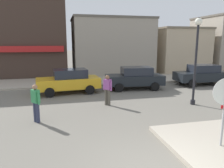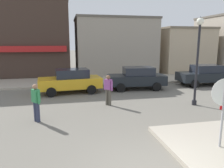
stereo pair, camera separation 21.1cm
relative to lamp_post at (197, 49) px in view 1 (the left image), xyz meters
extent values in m
cube|color=#A89E8C|center=(-4.53, 7.90, -2.88)|extent=(80.00, 4.00, 0.15)
cylinder|color=#9E9EA3|center=(-2.10, -4.66, -1.81)|extent=(0.07, 0.07, 2.30)
cube|color=red|center=(-2.10, -4.65, -1.57)|extent=(0.20, 0.04, 0.11)
cylinder|color=black|center=(0.00, 0.00, -0.86)|extent=(0.12, 0.12, 4.20)
cylinder|color=black|center=(0.00, 0.00, -2.84)|extent=(0.24, 0.24, 0.24)
sphere|color=white|center=(0.00, 0.00, 1.35)|extent=(0.36, 0.36, 0.36)
cone|color=black|center=(0.00, 0.00, 1.49)|extent=(0.32, 0.32, 0.18)
cube|color=gold|center=(-6.38, 4.26, -2.29)|extent=(4.13, 2.04, 0.66)
cube|color=#1E232D|center=(-6.23, 4.27, -1.68)|extent=(2.19, 1.57, 0.56)
cylinder|color=black|center=(-7.54, 3.31, -2.66)|extent=(0.61, 0.23, 0.60)
cylinder|color=black|center=(-7.69, 5.00, -2.66)|extent=(0.61, 0.23, 0.60)
cylinder|color=black|center=(-5.07, 3.52, -2.66)|extent=(0.61, 0.23, 0.60)
cylinder|color=black|center=(-5.22, 5.22, -2.66)|extent=(0.61, 0.23, 0.60)
cube|color=black|center=(-1.78, 4.44, -2.29)|extent=(4.14, 2.06, 0.66)
cube|color=#1E232D|center=(-1.63, 4.43, -1.68)|extent=(2.20, 1.58, 0.56)
cylinder|color=black|center=(-3.09, 3.71, -2.66)|extent=(0.61, 0.23, 0.60)
cylinder|color=black|center=(-2.93, 5.40, -2.66)|extent=(0.61, 0.23, 0.60)
cylinder|color=black|center=(-0.62, 3.48, -2.66)|extent=(0.61, 0.23, 0.60)
cylinder|color=black|center=(-0.46, 5.17, -2.66)|extent=(0.61, 0.23, 0.60)
cube|color=black|center=(3.79, 4.70, -2.29)|extent=(4.06, 1.86, 0.66)
cube|color=#1E232D|center=(3.94, 4.69, -1.68)|extent=(2.13, 1.47, 0.56)
cylinder|color=black|center=(2.52, 3.90, -2.66)|extent=(0.61, 0.20, 0.60)
cylinder|color=black|center=(2.58, 5.60, -2.66)|extent=(0.61, 0.20, 0.60)
cylinder|color=black|center=(5.00, 3.80, -2.66)|extent=(0.61, 0.20, 0.60)
cylinder|color=black|center=(5.06, 5.50, -2.66)|extent=(0.61, 0.20, 0.60)
cylinder|color=#4C473D|center=(-4.54, 1.00, -2.53)|extent=(0.16, 0.16, 0.85)
cylinder|color=#4C473D|center=(-4.42, 0.86, -2.53)|extent=(0.16, 0.16, 0.85)
cube|color=#994C99|center=(-4.48, 0.93, -1.84)|extent=(0.40, 0.42, 0.54)
sphere|color=brown|center=(-4.48, 0.93, -1.46)|extent=(0.22, 0.22, 0.22)
cylinder|color=#994C99|center=(-4.63, 1.10, -1.89)|extent=(0.13, 0.13, 0.52)
cylinder|color=#994C99|center=(-4.33, 0.76, -1.89)|extent=(0.13, 0.13, 0.52)
cylinder|color=#2D334C|center=(-7.95, -0.75, -2.53)|extent=(0.16, 0.16, 0.85)
cylinder|color=#2D334C|center=(-7.84, -0.90, -2.53)|extent=(0.16, 0.16, 0.85)
cube|color=#338C51|center=(-7.89, -0.82, -1.84)|extent=(0.39, 0.42, 0.54)
sphere|color=#9E7051|center=(-7.89, -0.82, -1.46)|extent=(0.22, 0.22, 0.22)
cylinder|color=#338C51|center=(-8.03, -0.64, -1.89)|extent=(0.13, 0.13, 0.52)
cylinder|color=#338C51|center=(-7.76, -1.01, -1.89)|extent=(0.13, 0.13, 0.52)
cube|color=#3D2D26|center=(-11.83, 13.73, 0.89)|extent=(11.28, 7.65, 7.69)
cube|color=#9E9384|center=(-1.60, 12.23, -0.24)|extent=(7.79, 5.23, 5.43)
cube|color=#5E584F|center=(-1.60, 12.23, 2.57)|extent=(7.95, 5.34, 0.20)
cube|color=tan|center=(5.90, 13.15, -0.68)|extent=(5.32, 7.14, 4.56)
cube|color=#716452|center=(5.90, 13.15, 1.70)|extent=(5.43, 7.28, 0.20)
camera|label=1|loc=(-6.84, -10.00, 0.37)|focal=35.00mm
camera|label=2|loc=(-6.64, -10.05, 0.37)|focal=35.00mm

